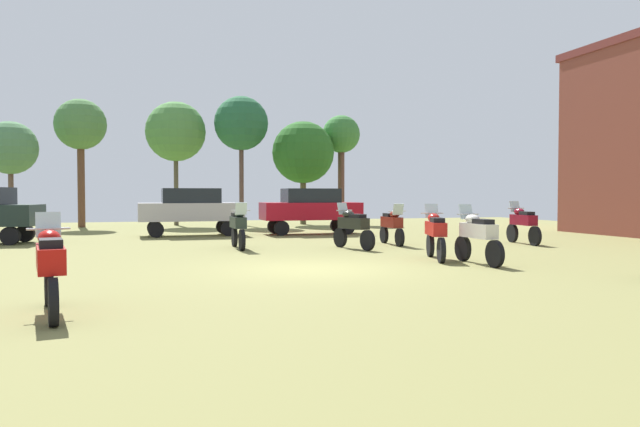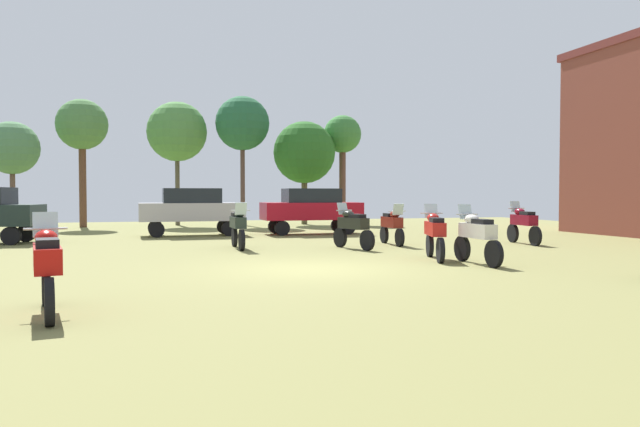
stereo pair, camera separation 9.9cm
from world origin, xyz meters
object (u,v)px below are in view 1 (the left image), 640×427
object	(u,v)px
motorcycle_3	(50,265)
motorcycle_10	(238,226)
motorcycle_2	(392,224)
tree_1	(10,148)
motorcycle_7	(353,226)
motorcycle_4	(478,235)
car_2	(311,207)
tree_7	(80,126)
tree_8	(303,153)
motorcycle_8	(523,223)
motorcycle_1	(435,232)
car_1	(191,208)
tree_4	(341,137)
tree_5	(176,132)
tree_3	(241,124)

from	to	relation	value
motorcycle_3	motorcycle_10	bearing A→B (deg)	56.57
motorcycle_3	motorcycle_10	size ratio (longest dim) A/B	1.03
motorcycle_2	tree_1	bearing A→B (deg)	-40.47
motorcycle_2	motorcycle_7	bearing A→B (deg)	31.56
motorcycle_4	car_2	xyz separation A→B (m)	(-1.05, 12.01, 0.44)
tree_7	tree_8	size ratio (longest dim) A/B	1.13
car_2	tree_7	bearing A→B (deg)	50.65
motorcycle_8	tree_1	distance (m)	24.11
car_2	tree_1	xyz separation A→B (m)	(-13.33, 7.17, 2.83)
motorcycle_7	tree_7	distance (m)	18.96
motorcycle_4	motorcycle_3	bearing A→B (deg)	-158.10
motorcycle_1	tree_8	world-z (taller)	tree_8
car_1	tree_4	bearing A→B (deg)	-49.42
motorcycle_4	motorcycle_1	bearing A→B (deg)	113.93
motorcycle_1	motorcycle_2	world-z (taller)	motorcycle_1
motorcycle_1	tree_1	size ratio (longest dim) A/B	0.40
motorcycle_2	tree_5	distance (m)	17.23
tree_1	tree_5	distance (m)	8.33
tree_4	tree_8	size ratio (longest dim) A/B	1.09
motorcycle_1	tree_7	bearing A→B (deg)	135.70
motorcycle_4	tree_5	bearing A→B (deg)	106.43
tree_4	tree_5	distance (m)	9.64
tree_1	tree_5	world-z (taller)	tree_5
motorcycle_7	motorcycle_10	size ratio (longest dim) A/B	0.97
motorcycle_4	motorcycle_8	distance (m)	6.79
motorcycle_8	tree_4	size ratio (longest dim) A/B	0.34
tree_7	car_1	bearing A→B (deg)	-57.78
motorcycle_10	motorcycle_4	bearing A→B (deg)	130.56
tree_4	tree_8	xyz separation A→B (m)	(-2.51, -0.57, -1.02)
motorcycle_10	car_2	xyz separation A→B (m)	(4.11, 6.13, 0.43)
motorcycle_8	motorcycle_1	bearing A→B (deg)	-139.63
motorcycle_2	motorcycle_4	world-z (taller)	motorcycle_4
car_2	tree_5	distance (m)	11.30
motorcycle_4	tree_3	world-z (taller)	tree_3
motorcycle_3	tree_5	world-z (taller)	tree_5
tree_4	tree_5	bearing A→B (deg)	177.91
tree_4	tree_8	bearing A→B (deg)	-167.15
motorcycle_3	motorcycle_8	bearing A→B (deg)	21.58
tree_8	motorcycle_1	bearing A→B (deg)	-93.93
motorcycle_3	car_2	world-z (taller)	car_2
motorcycle_2	motorcycle_1	bearing A→B (deg)	83.27
motorcycle_10	tree_1	xyz separation A→B (m)	(-9.22, 13.30, 3.27)
tree_3	tree_7	distance (m)	8.46
motorcycle_1	motorcycle_4	xyz separation A→B (m)	(0.55, -1.21, 0.00)
motorcycle_3	motorcycle_7	size ratio (longest dim) A/B	1.07
motorcycle_10	tree_8	world-z (taller)	tree_8
motorcycle_1	tree_5	xyz separation A→B (m)	(-5.82, 19.90, 4.49)
motorcycle_2	tree_3	bearing A→B (deg)	-76.20
motorcycle_3	car_1	xyz separation A→B (m)	(3.17, 16.22, 0.44)
motorcycle_10	tree_8	distance (m)	15.85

